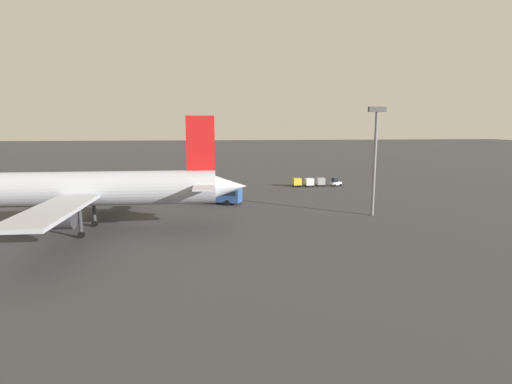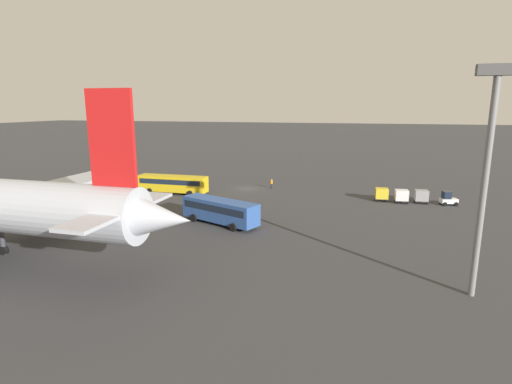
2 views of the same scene
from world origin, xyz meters
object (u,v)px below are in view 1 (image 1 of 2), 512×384
shuttle_bus_near (149,184)px  shuttle_bus_far (213,193)px  baggage_tug (336,182)px  cargo_cart_white (309,182)px  worker_person (218,181)px  cargo_cart_yellow (297,182)px  airplane (75,190)px  cargo_cart_grey (321,181)px

shuttle_bus_near → shuttle_bus_far: bearing=133.6°
baggage_tug → cargo_cart_white: bearing=-11.0°
worker_person → cargo_cart_yellow: 19.70m
worker_person → cargo_cart_white: (-21.92, 5.69, 0.32)m
baggage_tug → worker_person: bearing=-25.4°
airplane → cargo_cart_yellow: airplane is taller
shuttle_bus_near → baggage_tug: 44.04m
airplane → baggage_tug: size_ratio=17.89×
cargo_cart_grey → shuttle_bus_far: bearing=35.4°
shuttle_bus_near → worker_person: bearing=-150.0°
shuttle_bus_near → cargo_cart_white: (-37.20, -3.11, -0.67)m
shuttle_bus_far → worker_person: shuttle_bus_far is taller
shuttle_bus_near → worker_person: shuttle_bus_near is taller
airplane → cargo_cart_grey: 58.58m
shuttle_bus_far → cargo_cart_yellow: (-20.21, -18.43, -0.68)m
cargo_cart_white → cargo_cart_yellow: size_ratio=1.00×
airplane → shuttle_bus_far: 26.94m
shuttle_bus_far → cargo_cart_yellow: bearing=-115.1°
worker_person → airplane: bearing=64.9°
cargo_cart_grey → cargo_cart_white: (2.92, 0.60, 0.00)m
shuttle_bus_near → shuttle_bus_far: (-14.07, 14.83, 0.02)m
shuttle_bus_far → worker_person: bearing=-70.4°
worker_person → cargo_cart_grey: 25.36m
airplane → baggage_tug: airplane is taller
shuttle_bus_near → cargo_cart_grey: 40.30m
cargo_cart_white → cargo_cart_yellow: same height
worker_person → cargo_cart_grey: size_ratio=0.82×
shuttle_bus_near → cargo_cart_white: 37.34m
shuttle_bus_far → airplane: bearing=67.8°
shuttle_bus_far → baggage_tug: size_ratio=4.17×
cargo_cart_grey → cargo_cart_white: same height
airplane → baggage_tug: 61.45m
baggage_tug → cargo_cart_yellow: bearing=-15.2°
cargo_cart_white → cargo_cart_yellow: 2.96m
shuttle_bus_far → cargo_cart_yellow: shuttle_bus_far is taller
shuttle_bus_far → baggage_tug: shuttle_bus_far is taller
shuttle_bus_near → baggage_tug: shuttle_bus_near is taller
airplane → shuttle_bus_near: bearing=-97.6°
baggage_tug → cargo_cart_yellow: baggage_tug is taller
airplane → worker_person: size_ratio=27.30×
cargo_cart_yellow → shuttle_bus_near: bearing=6.0°
baggage_tug → cargo_cart_yellow: (9.60, -0.01, 0.25)m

